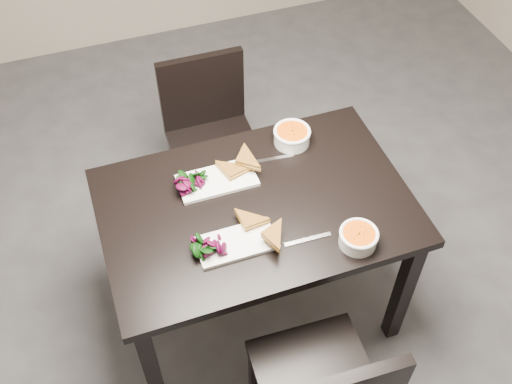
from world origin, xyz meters
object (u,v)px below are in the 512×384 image
at_px(plate_near, 236,243).
at_px(plate_far, 217,180).
at_px(soup_bowl_far, 292,135).
at_px(soup_bowl_near, 358,237).
at_px(chair_far, 210,130).
at_px(table, 256,220).

xyz_separation_m(plate_near, plate_far, (0.02, 0.32, 0.00)).
bearing_deg(soup_bowl_far, soup_bowl_near, -86.61).
height_order(chair_far, plate_near, chair_far).
distance_m(table, plate_near, 0.23).
relative_size(chair_far, plate_near, 2.91).
relative_size(table, plate_near, 4.11).
height_order(table, soup_bowl_near, soup_bowl_near).
xyz_separation_m(chair_far, plate_far, (-0.12, -0.58, 0.27)).
bearing_deg(soup_bowl_near, chair_far, 104.84).
relative_size(plate_near, plate_far, 0.94).
distance_m(table, chair_far, 0.75).
height_order(plate_near, plate_far, same).
relative_size(soup_bowl_near, plate_far, 0.46).
height_order(soup_bowl_near, soup_bowl_far, soup_bowl_far).
bearing_deg(plate_far, plate_near, -94.03).
bearing_deg(soup_bowl_far, table, -133.05).
distance_m(chair_far, soup_bowl_far, 0.60).
bearing_deg(table, soup_bowl_near, -46.02).
xyz_separation_m(plate_near, soup_bowl_near, (0.42, -0.14, 0.03)).
xyz_separation_m(soup_bowl_near, plate_far, (-0.40, 0.46, -0.03)).
relative_size(chair_far, soup_bowl_far, 5.39).
relative_size(soup_bowl_near, soup_bowl_far, 0.92).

